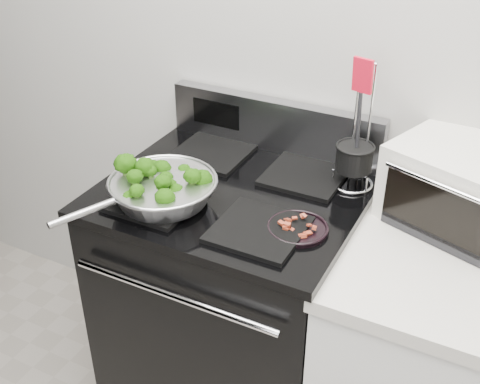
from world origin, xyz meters
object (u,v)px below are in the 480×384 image
Objects in this scene: skillet at (162,189)px; utensil_holder at (354,164)px; toaster_oven at (466,189)px; bacon_plate at (298,225)px; gas_range at (234,302)px.

utensil_holder reaches higher than skillet.
skillet is 1.02× the size of toaster_oven.
bacon_plate is 0.42× the size of utensil_holder.
skillet reaches higher than bacon_plate.
skillet is (-0.14, -0.17, 0.51)m from gas_range.
gas_range is at bearing -135.35° from utensil_holder.
bacon_plate is at bearing -124.07° from toaster_oven.
gas_range is at bearing 74.27° from skillet.
gas_range is 2.74× the size of utensil_holder.
gas_range is at bearing -146.22° from toaster_oven.
toaster_oven reaches higher than bacon_plate.
utensil_holder is (0.05, 0.31, 0.06)m from bacon_plate.
toaster_oven is (0.33, -0.02, 0.01)m from utensil_holder.
utensil_holder reaches higher than gas_range.
bacon_plate is at bearing -85.97° from utensil_holder.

